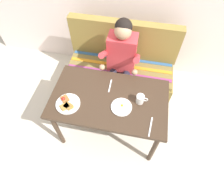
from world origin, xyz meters
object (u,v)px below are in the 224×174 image
Objects in this scene: couch at (121,70)px; plate_breakfast at (67,104)px; fork at (110,86)px; table at (109,102)px; plate_eggs at (121,107)px; person at (121,58)px; coffee_mug at (140,99)px; knife at (151,127)px.

couch is 5.92× the size of plate_breakfast.
couch is 8.47× the size of fork.
plate_breakfast is (-0.39, -0.16, 0.10)m from table.
couch is 0.95m from plate_eggs.
fork is at bearing -95.60° from person.
coffee_mug is 0.37m from fork.
plate_breakfast reaches higher than plate_eggs.
couch is 7.20× the size of knife.
coffee_mug is 0.59× the size of knife.
person is 0.44m from fork.
plate_eggs is at bearing -80.48° from couch.
plate_breakfast is 1.22× the size of knife.
table is 0.18m from fork.
couch is 1.17m from knife.
plate_eggs is 0.20m from coffee_mug.
plate_eggs is 0.34m from knife.
person is 4.99× the size of plate_breakfast.
fork is (-0.02, -0.61, 0.40)m from couch.
knife is at bearing -41.77° from fork.
fork is at bearing 40.32° from plate_breakfast.
couch is at bearing 67.12° from plate_breakfast.
coffee_mug is (0.70, 0.18, 0.04)m from plate_breakfast.
couch is at bearing 90.00° from table.
fork is at bearing 98.02° from table.
couch reaches higher than plate_breakfast.
person reaches higher than plate_breakfast.
table is 4.94× the size of plate_breakfast.
plate_breakfast is at bearing -112.88° from couch.
coffee_mug is (0.31, -0.75, 0.45)m from couch.
couch is 12.20× the size of coffee_mug.
plate_eggs is at bearing -148.99° from coffee_mug.
person reaches higher than couch.
couch is at bearing 99.52° from plate_eggs.
plate_breakfast is 2.06× the size of coffee_mug.
fork is at bearing -92.02° from couch.
plate_breakfast is at bearing -118.76° from person.
table is 0.83m from couch.
knife reaches higher than table.
fork is (-0.04, -0.44, -0.01)m from person.
person is at bearing -83.08° from couch.
knife is at bearing -5.47° from plate_breakfast.
couch is at bearing 96.92° from person.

